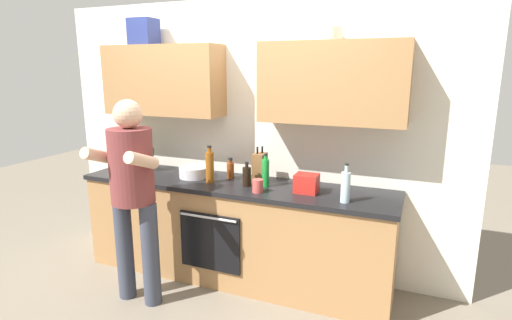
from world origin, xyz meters
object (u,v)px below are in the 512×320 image
object	(u,v)px
person_standing	(132,187)
cup_ceramic	(258,186)
bottle_vinegar	(230,170)
potted_herb	(144,154)
knife_block	(260,168)
bottle_syrup	(210,167)
bottle_soda	(266,172)
grocery_bag_crisps	(307,183)
bottle_water	(346,187)
mixing_bowl	(194,172)
bottle_soy	(247,176)
bottle_hotsauce	(114,158)

from	to	relation	value
person_standing	cup_ceramic	size ratio (longest dim) A/B	15.28
bottle_vinegar	potted_herb	size ratio (longest dim) A/B	0.67
knife_block	bottle_syrup	bearing A→B (deg)	-155.15
bottle_soda	grocery_bag_crisps	bearing A→B (deg)	-3.47
bottle_water	grocery_bag_crisps	xyz separation A→B (m)	(-0.34, 0.13, -0.05)
mixing_bowl	bottle_water	bearing A→B (deg)	-7.31
bottle_vinegar	bottle_water	bearing A→B (deg)	-14.43
person_standing	grocery_bag_crisps	bearing A→B (deg)	27.59
bottle_soy	grocery_bag_crisps	size ratio (longest dim) A/B	1.16
bottle_vinegar	bottle_soda	bearing A→B (deg)	-18.00
bottle_hotsauce	bottle_soy	xyz separation A→B (m)	(1.36, 0.08, -0.06)
bottle_vinegar	cup_ceramic	distance (m)	0.50
bottle_soy	mixing_bowl	size ratio (longest dim) A/B	0.79
bottle_soda	person_standing	bearing A→B (deg)	-142.41
knife_block	bottle_soda	bearing A→B (deg)	-48.78
bottle_soda	mixing_bowl	world-z (taller)	bottle_soda
person_standing	mixing_bowl	world-z (taller)	person_standing
person_standing	bottle_water	bearing A→B (deg)	18.04
bottle_soy	bottle_soda	bearing A→B (deg)	17.88
bottle_syrup	knife_block	bearing A→B (deg)	24.85
person_standing	cup_ceramic	xyz separation A→B (m)	(0.86, 0.49, -0.03)
bottle_syrup	mixing_bowl	size ratio (longest dim) A/B	1.23
mixing_bowl	grocery_bag_crisps	distance (m)	1.09
bottle_vinegar	potted_herb	world-z (taller)	potted_herb
bottle_hotsauce	bottle_vinegar	bearing A→B (deg)	13.13
bottle_soda	bottle_vinegar	world-z (taller)	bottle_soda
person_standing	bottle_soda	world-z (taller)	person_standing
bottle_soy	grocery_bag_crisps	bearing A→B (deg)	3.02
cup_ceramic	knife_block	distance (m)	0.32
bottle_vinegar	potted_herb	bearing A→B (deg)	-175.67
bottle_hotsauce	mixing_bowl	distance (m)	0.80
bottle_water	bottle_soy	bearing A→B (deg)	173.04
person_standing	bottle_vinegar	bearing A→B (deg)	59.54
person_standing	knife_block	distance (m)	1.09
bottle_hotsauce	bottle_syrup	xyz separation A→B (m)	(1.01, 0.06, 0.00)
mixing_bowl	grocery_bag_crisps	size ratio (longest dim) A/B	1.46
bottle_water	bottle_vinegar	bearing A→B (deg)	165.57
bottle_syrup	knife_block	size ratio (longest dim) A/B	1.04
bottle_hotsauce	bottle_vinegar	size ratio (longest dim) A/B	1.80
cup_ceramic	grocery_bag_crisps	xyz separation A→B (m)	(0.37, 0.16, 0.02)
bottle_water	potted_herb	size ratio (longest dim) A/B	1.04
bottle_soy	bottle_soda	size ratio (longest dim) A/B	0.74
bottle_soy	bottle_water	xyz separation A→B (m)	(0.86, -0.10, 0.03)
bottle_water	bottle_soda	world-z (taller)	bottle_water
knife_block	mixing_bowl	bearing A→B (deg)	-172.27
bottle_water	cup_ceramic	size ratio (longest dim) A/B	2.76
person_standing	cup_ceramic	world-z (taller)	person_standing
cup_ceramic	knife_block	xyz separation A→B (m)	(-0.10, 0.29, 0.08)
cup_ceramic	potted_herb	size ratio (longest dim) A/B	0.38
bottle_soy	knife_block	distance (m)	0.18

